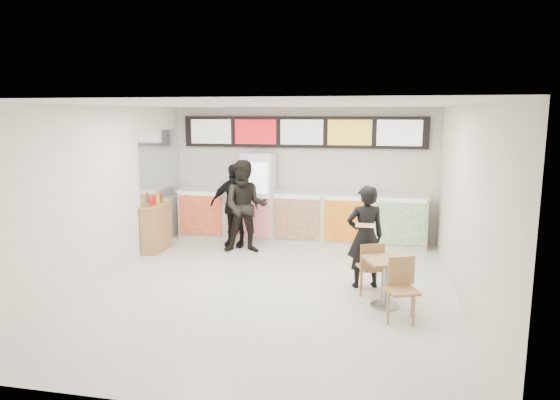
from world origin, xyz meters
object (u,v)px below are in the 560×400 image
(cafe_table, at_px, (386,274))
(condiment_ledge, at_px, (156,227))
(customer_left, at_px, (245,207))
(customer_mid, at_px, (234,205))
(service_counter, at_px, (299,217))
(customer_main, at_px, (365,237))
(drinks_fridge, at_px, (259,197))

(cafe_table, bearing_deg, condiment_ledge, 132.42)
(cafe_table, xyz_separation_m, condiment_ledge, (-4.70, 2.19, -0.01))
(customer_left, distance_m, condiment_ledge, 1.94)
(customer_mid, bearing_deg, service_counter, 24.66)
(customer_main, relative_size, customer_left, 0.89)
(customer_left, height_order, customer_mid, customer_left)
(customer_main, height_order, cafe_table, customer_main)
(customer_mid, relative_size, cafe_table, 1.17)
(customer_left, bearing_deg, condiment_ledge, 177.76)
(service_counter, height_order, customer_mid, customer_mid)
(customer_mid, bearing_deg, customer_main, -35.95)
(service_counter, xyz_separation_m, customer_main, (1.54, -2.70, 0.29))
(customer_left, bearing_deg, service_counter, 35.71)
(service_counter, relative_size, drinks_fridge, 2.78)
(service_counter, xyz_separation_m, condiment_ledge, (-2.82, -1.32, -0.07))
(service_counter, relative_size, customer_main, 3.24)
(customer_mid, distance_m, condiment_ledge, 1.69)
(customer_left, xyz_separation_m, customer_mid, (-0.37, 0.41, -0.06))
(customer_left, bearing_deg, drinks_fridge, 77.46)
(service_counter, distance_m, customer_main, 3.12)
(customer_main, bearing_deg, drinks_fridge, -66.38)
(drinks_fridge, bearing_deg, customer_main, -47.58)
(service_counter, bearing_deg, drinks_fridge, 179.01)
(service_counter, height_order, cafe_table, service_counter)
(customer_main, relative_size, cafe_table, 1.12)
(customer_left, bearing_deg, customer_main, -44.94)
(customer_left, relative_size, cafe_table, 1.25)
(drinks_fridge, bearing_deg, customer_mid, -122.30)
(customer_left, distance_m, cafe_table, 3.80)
(customer_mid, bearing_deg, customer_left, -47.89)
(drinks_fridge, xyz_separation_m, condiment_ledge, (-1.89, -1.34, -0.50))
(condiment_ledge, bearing_deg, customer_left, 8.98)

